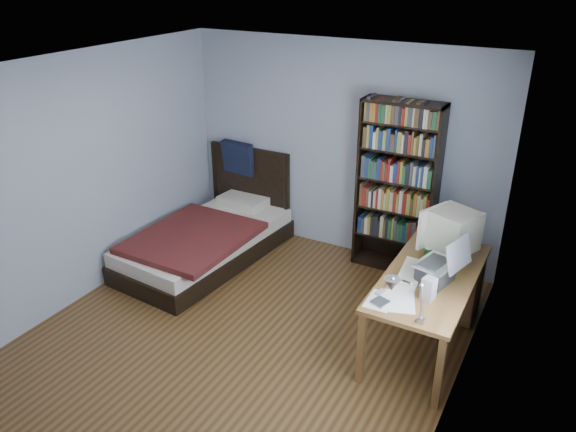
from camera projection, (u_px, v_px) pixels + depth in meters
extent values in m
plane|color=#4D3116|center=(246.00, 336.00, 5.35)|extent=(4.20, 4.20, 0.00)
plane|color=white|center=(236.00, 70.00, 4.30)|extent=(4.20, 4.20, 0.00)
cube|color=#A0A9BB|center=(340.00, 150.00, 6.50)|extent=(3.80, 0.04, 2.50)
cube|color=#A0A9BB|center=(39.00, 355.00, 3.15)|extent=(3.80, 0.04, 2.50)
cube|color=#A0A9BB|center=(83.00, 179.00, 5.65)|extent=(0.04, 4.20, 2.50)
cube|color=#A0A9BB|center=(466.00, 271.00, 4.00)|extent=(0.04, 4.20, 2.50)
cube|color=white|center=(463.00, 255.00, 3.81)|extent=(0.01, 1.14, 1.14)
cube|color=white|center=(462.00, 254.00, 3.81)|extent=(0.01, 1.00, 1.00)
cube|color=brown|center=(430.00, 277.00, 4.97)|extent=(0.75, 1.65, 0.04)
cube|color=brown|center=(361.00, 348.00, 4.64)|extent=(0.06, 0.06, 0.69)
cube|color=brown|center=(439.00, 373.00, 4.36)|extent=(0.06, 0.06, 0.69)
cube|color=brown|center=(416.00, 266.00, 5.88)|extent=(0.06, 0.06, 0.69)
cube|color=brown|center=(480.00, 281.00, 5.60)|extent=(0.06, 0.06, 0.69)
cube|color=brown|center=(443.00, 281.00, 5.60)|extent=(0.69, 0.40, 0.68)
cube|color=#BDB69C|center=(447.00, 254.00, 5.28)|extent=(0.32, 0.30, 0.03)
cylinder|color=#BDB69C|center=(447.00, 250.00, 5.26)|extent=(0.10, 0.10, 0.06)
cube|color=#BDB69C|center=(453.00, 230.00, 5.16)|extent=(0.50, 0.49, 0.37)
cube|color=beige|center=(432.00, 226.00, 5.24)|extent=(0.18, 0.37, 0.39)
cube|color=#3988D0|center=(431.00, 225.00, 5.25)|extent=(0.12, 0.27, 0.25)
cube|color=#2D2D30|center=(435.00, 273.00, 4.83)|extent=(0.31, 0.34, 0.17)
cube|color=silver|center=(436.00, 263.00, 4.79)|extent=(0.36, 0.42, 0.02)
cube|color=#2D2D30|center=(434.00, 262.00, 4.79)|extent=(0.24, 0.32, 0.00)
cube|color=silver|center=(459.00, 254.00, 4.66)|extent=(0.17, 0.37, 0.26)
cube|color=#0CBF26|center=(457.00, 254.00, 4.66)|extent=(0.13, 0.30, 0.20)
cube|color=#99999E|center=(421.00, 320.00, 4.31)|extent=(0.06, 0.05, 0.04)
cylinder|color=#99999E|center=(421.00, 302.00, 4.18)|extent=(0.02, 0.13, 0.37)
cylinder|color=#99999E|center=(407.00, 282.00, 3.93)|extent=(0.15, 0.30, 0.18)
cone|color=#99999E|center=(392.00, 285.00, 3.83)|extent=(0.11, 0.11, 0.09)
cube|color=beige|center=(411.00, 272.00, 4.97)|extent=(0.23, 0.49, 0.05)
cube|color=#939396|center=(429.00, 289.00, 4.57)|extent=(0.12, 0.12, 0.20)
cylinder|color=#0B3C08|center=(428.00, 254.00, 5.19)|extent=(0.06, 0.06, 0.12)
ellipsoid|color=silver|center=(436.00, 260.00, 5.17)|extent=(0.06, 0.11, 0.04)
cube|color=silver|center=(390.00, 284.00, 4.80)|extent=(0.05, 0.10, 0.02)
cube|color=#939396|center=(380.00, 292.00, 4.68)|extent=(0.08, 0.11, 0.02)
cube|color=#939396|center=(380.00, 303.00, 4.54)|extent=(0.15, 0.15, 0.02)
cube|color=black|center=(361.00, 182.00, 6.34)|extent=(0.03, 0.30, 1.95)
cube|color=black|center=(435.00, 196.00, 5.98)|extent=(0.03, 0.30, 1.95)
cube|color=black|center=(405.00, 102.00, 5.76)|extent=(0.88, 0.30, 0.03)
cube|color=black|center=(390.00, 263.00, 6.56)|extent=(0.88, 0.30, 0.06)
cube|color=black|center=(401.00, 184.00, 6.27)|extent=(0.88, 0.02, 1.95)
cube|color=olive|center=(397.00, 187.00, 6.13)|extent=(0.80, 0.22, 1.75)
cube|color=black|center=(206.00, 250.00, 6.68)|extent=(1.27, 2.25, 0.22)
cube|color=beige|center=(205.00, 236.00, 6.60)|extent=(1.22, 2.19, 0.16)
cube|color=#9A220E|center=(193.00, 238.00, 6.32)|extent=(1.17, 1.43, 0.07)
cube|color=beige|center=(243.00, 201.00, 7.20)|extent=(0.63, 0.43, 0.12)
cube|color=black|center=(250.00, 188.00, 7.30)|extent=(1.14, 0.05, 1.10)
cylinder|color=black|center=(215.00, 181.00, 7.51)|extent=(0.06, 0.06, 1.10)
cylinder|color=black|center=(286.00, 196.00, 7.05)|extent=(0.06, 0.06, 1.10)
cube|color=black|center=(238.00, 158.00, 7.17)|extent=(0.46, 0.20, 0.43)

